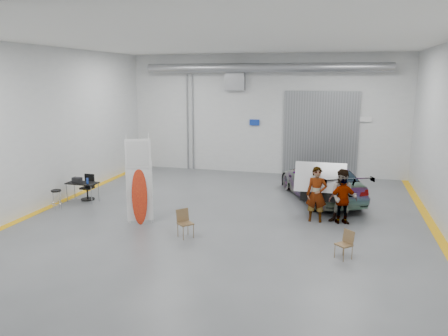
% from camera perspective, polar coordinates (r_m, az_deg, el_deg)
% --- Properties ---
extents(ground, '(16.00, 16.00, 0.00)m').
position_cam_1_polar(ground, '(15.15, -0.02, -6.91)').
color(ground, '#575A5E').
rests_on(ground, ground).
extents(room_shell, '(14.02, 16.18, 6.01)m').
position_cam_1_polar(room_shell, '(16.47, 2.80, 9.07)').
color(room_shell, silver).
rests_on(room_shell, ground).
extents(sedan_car, '(4.08, 5.60, 1.50)m').
position_cam_1_polar(sedan_car, '(18.02, 12.62, -1.67)').
color(sedan_car, silver).
rests_on(sedan_car, ground).
extents(person_a, '(0.70, 0.46, 1.91)m').
position_cam_1_polar(person_a, '(15.17, 12.00, -3.39)').
color(person_a, '#9B7754').
rests_on(person_a, ground).
extents(person_b, '(1.02, 0.85, 1.87)m').
position_cam_1_polar(person_b, '(15.16, 15.30, -3.63)').
color(person_b, slate).
rests_on(person_b, ground).
extents(person_c, '(1.03, 0.65, 1.64)m').
position_cam_1_polar(person_c, '(15.19, 15.27, -4.05)').
color(person_c, brown).
rests_on(person_c, ground).
extents(surfboard_display, '(0.81, 0.48, 3.06)m').
position_cam_1_polar(surfboard_display, '(14.82, -11.38, -2.58)').
color(surfboard_display, white).
rests_on(surfboard_display, ground).
extents(folding_chair_near, '(0.57, 0.66, 0.87)m').
position_cam_1_polar(folding_chair_near, '(13.63, -5.02, -7.92)').
color(folding_chair_near, brown).
rests_on(folding_chair_near, ground).
extents(folding_chair_far, '(0.52, 0.59, 0.79)m').
position_cam_1_polar(folding_chair_far, '(12.51, 15.34, -10.29)').
color(folding_chair_far, brown).
rests_on(folding_chair_far, ground).
extents(shop_stool, '(0.39, 0.39, 0.75)m').
position_cam_1_polar(shop_stool, '(17.44, -21.01, -3.90)').
color(shop_stool, black).
rests_on(shop_stool, ground).
extents(work_table, '(1.23, 0.64, 0.99)m').
position_cam_1_polar(work_table, '(18.18, -18.19, -1.81)').
color(work_table, gray).
rests_on(work_table, ground).
extents(office_chair, '(0.54, 0.54, 1.01)m').
position_cam_1_polar(office_chair, '(18.42, -17.33, -2.62)').
color(office_chair, black).
rests_on(office_chair, ground).
extents(trunk_lid, '(1.75, 1.06, 0.04)m').
position_cam_1_polar(trunk_lid, '(15.57, 12.36, -0.86)').
color(trunk_lid, silver).
rests_on(trunk_lid, sedan_car).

